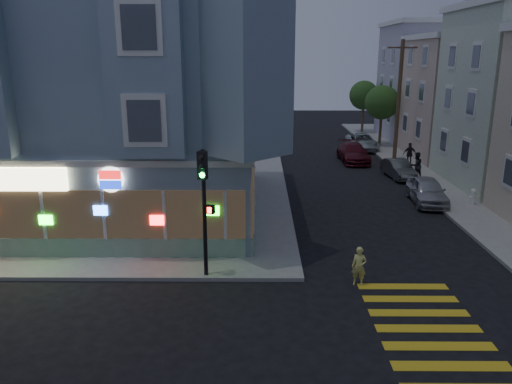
{
  "coord_description": "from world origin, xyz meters",
  "views": [
    {
      "loc": [
        1.35,
        -14.75,
        8.06
      ],
      "look_at": [
        1.2,
        5.97,
        2.33
      ],
      "focal_mm": 35.0,
      "sensor_mm": 36.0,
      "label": 1
    }
  ],
  "objects_px": {
    "pedestrian_a": "(416,166)",
    "parked_car_a": "(427,191)",
    "parked_car_d": "(362,142)",
    "fire_hydrant": "(473,196)",
    "pedestrian_b": "(410,154)",
    "utility_pole": "(399,98)",
    "running_child": "(359,266)",
    "parked_car_b": "(398,169)",
    "street_tree_near": "(382,103)",
    "parked_car_c": "(353,153)",
    "street_tree_far": "(364,95)",
    "traffic_signal": "(204,193)"
  },
  "relations": [
    {
      "from": "utility_pole",
      "to": "street_tree_near",
      "type": "bearing_deg",
      "value": 88.09
    },
    {
      "from": "pedestrian_a",
      "to": "fire_hydrant",
      "type": "distance_m",
      "value": 5.93
    },
    {
      "from": "pedestrian_a",
      "to": "parked_car_a",
      "type": "relative_size",
      "value": 0.42
    },
    {
      "from": "pedestrian_a",
      "to": "parked_car_d",
      "type": "distance_m",
      "value": 11.33
    },
    {
      "from": "parked_car_b",
      "to": "parked_car_d",
      "type": "relative_size",
      "value": 0.76
    },
    {
      "from": "running_child",
      "to": "parked_car_b",
      "type": "xyz_separation_m",
      "value": [
        5.77,
        16.26,
        -0.1
      ]
    },
    {
      "from": "pedestrian_b",
      "to": "utility_pole",
      "type": "bearing_deg",
      "value": -82.18
    },
    {
      "from": "utility_pole",
      "to": "pedestrian_a",
      "type": "distance_m",
      "value": 7.77
    },
    {
      "from": "street_tree_far",
      "to": "parked_car_c",
      "type": "bearing_deg",
      "value": -103.73
    },
    {
      "from": "parked_car_b",
      "to": "traffic_signal",
      "type": "height_order",
      "value": "traffic_signal"
    },
    {
      "from": "running_child",
      "to": "fire_hydrant",
      "type": "xyz_separation_m",
      "value": [
        8.07,
        9.66,
        -0.11
      ]
    },
    {
      "from": "utility_pole",
      "to": "parked_car_b",
      "type": "relative_size",
      "value": 2.42
    },
    {
      "from": "street_tree_near",
      "to": "pedestrian_a",
      "type": "xyz_separation_m",
      "value": [
        -0.59,
        -12.79,
        -2.9
      ]
    },
    {
      "from": "street_tree_near",
      "to": "traffic_signal",
      "type": "bearing_deg",
      "value": -114.73
    },
    {
      "from": "pedestrian_b",
      "to": "parked_car_a",
      "type": "bearing_deg",
      "value": 77.65
    },
    {
      "from": "parked_car_c",
      "to": "fire_hydrant",
      "type": "xyz_separation_m",
      "value": [
        4.4,
        -11.8,
        -0.11
      ]
    },
    {
      "from": "parked_car_c",
      "to": "traffic_signal",
      "type": "xyz_separation_m",
      "value": [
        -9.21,
        -21.08,
        2.63
      ]
    },
    {
      "from": "parked_car_c",
      "to": "street_tree_far",
      "type": "bearing_deg",
      "value": 75.07
    },
    {
      "from": "parked_car_d",
      "to": "fire_hydrant",
      "type": "xyz_separation_m",
      "value": [
        2.7,
        -17.0,
        -0.08
      ]
    },
    {
      "from": "pedestrian_a",
      "to": "pedestrian_b",
      "type": "height_order",
      "value": "pedestrian_a"
    },
    {
      "from": "street_tree_far",
      "to": "pedestrian_a",
      "type": "distance_m",
      "value": 21.0
    },
    {
      "from": "utility_pole",
      "to": "parked_car_d",
      "type": "relative_size",
      "value": 1.83
    },
    {
      "from": "utility_pole",
      "to": "pedestrian_b",
      "type": "distance_m",
      "value": 4.59
    },
    {
      "from": "pedestrian_a",
      "to": "parked_car_a",
      "type": "bearing_deg",
      "value": 62.56
    },
    {
      "from": "street_tree_near",
      "to": "utility_pole",
      "type": "bearing_deg",
      "value": -91.91
    },
    {
      "from": "running_child",
      "to": "parked_car_d",
      "type": "distance_m",
      "value": 27.2
    },
    {
      "from": "street_tree_near",
      "to": "parked_car_a",
      "type": "xyz_separation_m",
      "value": [
        -1.5,
        -17.89,
        -3.21
      ]
    },
    {
      "from": "pedestrian_b",
      "to": "parked_car_d",
      "type": "distance_m",
      "value": 7.28
    },
    {
      "from": "street_tree_near",
      "to": "street_tree_far",
      "type": "xyz_separation_m",
      "value": [
        0.0,
        8.0,
        0.0
      ]
    },
    {
      "from": "parked_car_d",
      "to": "utility_pole",
      "type": "bearing_deg",
      "value": -70.47
    },
    {
      "from": "running_child",
      "to": "parked_car_b",
      "type": "relative_size",
      "value": 0.39
    },
    {
      "from": "parked_car_d",
      "to": "fire_hydrant",
      "type": "relative_size",
      "value": 5.7
    },
    {
      "from": "pedestrian_b",
      "to": "parked_car_a",
      "type": "height_order",
      "value": "pedestrian_b"
    },
    {
      "from": "pedestrian_a",
      "to": "fire_hydrant",
      "type": "bearing_deg",
      "value": 86.26
    },
    {
      "from": "pedestrian_a",
      "to": "parked_car_c",
      "type": "relative_size",
      "value": 0.36
    },
    {
      "from": "pedestrian_a",
      "to": "parked_car_d",
      "type": "relative_size",
      "value": 0.36
    },
    {
      "from": "parked_car_a",
      "to": "parked_car_b",
      "type": "distance_m",
      "value": 5.95
    },
    {
      "from": "utility_pole",
      "to": "running_child",
      "type": "height_order",
      "value": "utility_pole"
    },
    {
      "from": "parked_car_b",
      "to": "pedestrian_a",
      "type": "bearing_deg",
      "value": -49.28
    },
    {
      "from": "pedestrian_a",
      "to": "parked_car_c",
      "type": "distance_m",
      "value": 6.76
    },
    {
      "from": "street_tree_far",
      "to": "parked_car_b",
      "type": "relative_size",
      "value": 1.42
    },
    {
      "from": "street_tree_near",
      "to": "parked_car_c",
      "type": "relative_size",
      "value": 1.08
    },
    {
      "from": "street_tree_near",
      "to": "pedestrian_b",
      "type": "height_order",
      "value": "street_tree_near"
    },
    {
      "from": "street_tree_near",
      "to": "pedestrian_a",
      "type": "height_order",
      "value": "street_tree_near"
    },
    {
      "from": "parked_car_b",
      "to": "running_child",
      "type": "bearing_deg",
      "value": -115.85
    },
    {
      "from": "street_tree_far",
      "to": "parked_car_d",
      "type": "bearing_deg",
      "value": -101.24
    },
    {
      "from": "pedestrian_b",
      "to": "parked_car_c",
      "type": "relative_size",
      "value": 0.34
    },
    {
      "from": "running_child",
      "to": "pedestrian_a",
      "type": "height_order",
      "value": "pedestrian_a"
    },
    {
      "from": "utility_pole",
      "to": "parked_car_b",
      "type": "height_order",
      "value": "utility_pole"
    },
    {
      "from": "running_child",
      "to": "fire_hydrant",
      "type": "distance_m",
      "value": 12.59
    }
  ]
}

